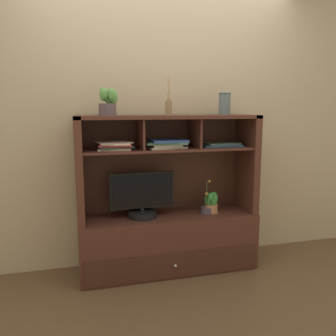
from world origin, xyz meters
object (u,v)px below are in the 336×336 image
(magazine_stack_right, at_px, (115,146))
(potted_succulent, at_px, (108,103))
(diffuser_bottle, at_px, (169,107))
(potted_orchid, at_px, (207,209))
(media_console, at_px, (168,223))
(tv_monitor, at_px, (142,199))
(potted_fern, at_px, (211,204))
(magazine_stack_left, at_px, (167,144))
(ceramic_vase, at_px, (225,104))
(magazine_stack_centre, at_px, (221,144))

(magazine_stack_right, xyz_separation_m, potted_succulent, (-0.04, 0.03, 0.34))
(potted_succulent, bearing_deg, magazine_stack_right, -38.39)
(magazine_stack_right, bearing_deg, diffuser_bottle, 3.29)
(potted_orchid, relative_size, magazine_stack_right, 0.99)
(media_console, distance_m, tv_monitor, 0.34)
(magazine_stack_right, height_order, potted_succulent, potted_succulent)
(potted_orchid, bearing_deg, magazine_stack_right, -179.45)
(media_console, height_order, potted_fern, media_console)
(tv_monitor, height_order, potted_succulent, potted_succulent)
(magazine_stack_left, distance_m, potted_succulent, 0.59)
(potted_orchid, relative_size, ceramic_vase, 1.56)
(diffuser_bottle, bearing_deg, potted_fern, -1.37)
(magazine_stack_centre, relative_size, ceramic_vase, 1.87)
(potted_succulent, relative_size, ceramic_vase, 1.14)
(magazine_stack_right, bearing_deg, media_console, 6.72)
(tv_monitor, bearing_deg, magazine_stack_centre, 3.25)
(potted_fern, bearing_deg, ceramic_vase, 6.44)
(media_console, distance_m, magazine_stack_right, 0.85)
(tv_monitor, distance_m, magazine_stack_right, 0.52)
(diffuser_bottle, bearing_deg, magazine_stack_left, -146.32)
(media_console, relative_size, diffuser_bottle, 4.96)
(magazine_stack_left, relative_size, magazine_stack_centre, 0.99)
(potted_orchid, height_order, potted_succulent, potted_succulent)
(ceramic_vase, bearing_deg, magazine_stack_left, -178.15)
(magazine_stack_centre, distance_m, diffuser_bottle, 0.60)
(potted_orchid, relative_size, potted_succulent, 1.36)
(magazine_stack_centre, distance_m, potted_succulent, 1.07)
(tv_monitor, bearing_deg, media_console, 6.38)
(media_console, distance_m, diffuser_bottle, 1.02)
(magazine_stack_left, distance_m, ceramic_vase, 0.63)
(magazine_stack_left, height_order, magazine_stack_centre, magazine_stack_left)
(potted_fern, bearing_deg, media_console, 174.63)
(potted_fern, height_order, diffuser_bottle, diffuser_bottle)
(potted_fern, height_order, magazine_stack_centre, magazine_stack_centre)
(potted_succulent, bearing_deg, magazine_stack_centre, 2.02)
(tv_monitor, relative_size, magazine_stack_left, 1.54)
(magazine_stack_left, bearing_deg, media_console, 63.66)
(ceramic_vase, bearing_deg, potted_orchid, -171.92)
(media_console, bearing_deg, potted_fern, -5.37)
(magazine_stack_right, bearing_deg, ceramic_vase, 1.77)
(tv_monitor, distance_m, diffuser_bottle, 0.81)
(media_console, bearing_deg, ceramic_vase, -2.73)
(media_console, distance_m, ceramic_vase, 1.17)
(diffuser_bottle, bearing_deg, potted_orchid, -3.02)
(magazine_stack_right, xyz_separation_m, diffuser_bottle, (0.46, 0.03, 0.31))
(magazine_stack_left, bearing_deg, magazine_stack_right, -178.33)
(potted_succulent, bearing_deg, magazine_stack_left, -2.55)
(magazine_stack_left, xyz_separation_m, magazine_stack_centre, (0.52, 0.06, -0.03))
(media_console, relative_size, potted_fern, 8.28)
(magazine_stack_right, distance_m, ceramic_vase, 1.03)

